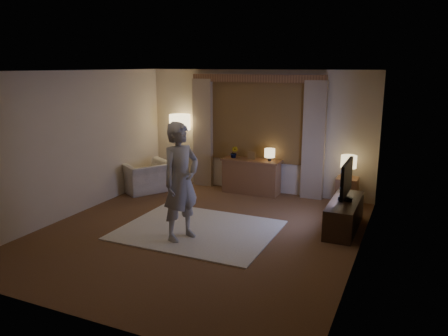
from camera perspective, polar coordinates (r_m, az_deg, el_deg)
The scene contains 13 objects.
room at distance 7.34m, azimuth -1.66°, elevation 2.68°, with size 5.04×5.54×2.64m.
rug at distance 7.35m, azimuth -3.40°, elevation -8.07°, with size 2.50×2.00×0.02m, color #ECE4C6.
sideboard at distance 9.35m, azimuth 3.58°, elevation -1.20°, with size 1.20×0.40×0.70m, color brown.
picture_frame at distance 9.25m, azimuth 3.62°, elevation 1.50°, with size 0.16×0.02×0.20m, color brown.
plant at distance 9.39m, azimuth 1.34°, elevation 2.01°, with size 0.17×0.13×0.30m, color #999999.
table_lamp_sideboard at distance 9.10m, azimuth 5.99°, elevation 1.89°, with size 0.22×0.22×0.30m.
floor_lamp at distance 9.89m, azimuth -5.78°, elevation 5.47°, with size 0.47×0.47×1.61m.
armchair at distance 9.62m, azimuth -10.09°, elevation -1.14°, with size 0.99×0.86×0.64m, color beige.
side_table at distance 8.85m, azimuth 15.74°, elevation -3.00°, with size 0.40×0.40×0.56m, color brown.
table_lamp_side at distance 8.71m, azimuth 15.98°, elevation 0.72°, with size 0.30×0.30×0.44m.
tv_stand at distance 7.59m, azimuth 15.42°, elevation -5.92°, with size 0.45×1.40×0.50m, color black.
tv at distance 7.41m, azimuth 15.70°, elevation -1.41°, with size 0.22×0.92×0.66m.
person at distance 6.73m, azimuth -5.66°, elevation -1.78°, with size 0.67×0.44×1.84m, color #A9A59C.
Camera 1 is at (3.14, -5.99, 2.68)m, focal length 35.00 mm.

